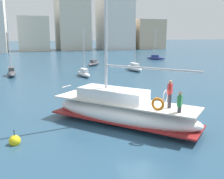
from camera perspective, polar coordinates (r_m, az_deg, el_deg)
name	(u,v)px	position (r m, az deg, el deg)	size (l,w,h in m)	color
ground_plane	(141,131)	(15.08, 6.44, -9.19)	(400.00, 400.00, 0.00)	#284C66
main_sailboat	(122,110)	(15.85, 2.19, -4.54)	(8.01, 8.89, 14.18)	white
moored_sloop_near	(84,73)	(34.05, -6.28, 3.68)	(1.35, 4.10, 6.02)	white
moored_sloop_far	(94,63)	(45.50, -4.05, 5.87)	(3.43, 3.81, 5.86)	#4C4C51
moored_catamaran	(134,67)	(39.23, 4.86, 4.92)	(1.23, 4.81, 6.97)	white
moored_cutter_left	(12,72)	(36.83, -21.34, 3.64)	(1.23, 4.62, 7.10)	#4C4C51
moored_cutter_right	(156,57)	(56.77, 9.66, 7.00)	(3.79, 3.03, 6.68)	navy
mooring_buoy	(15,141)	(14.19, -20.71, -10.58)	(0.59, 0.59, 0.89)	yellow
waterfront_buildings	(46,25)	(90.53, -14.33, 13.59)	(85.87, 21.34, 21.38)	gray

